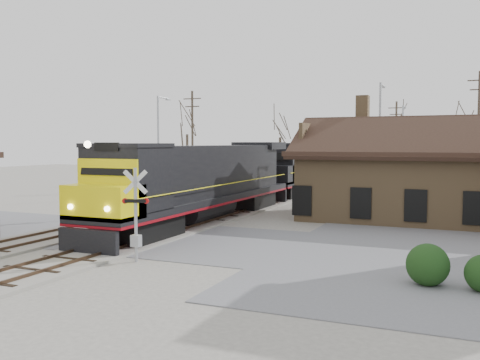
# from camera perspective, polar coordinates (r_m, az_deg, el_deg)

# --- Properties ---
(ground) EXTENTS (140.00, 140.00, 0.00)m
(ground) POSITION_cam_1_polar(r_m,az_deg,el_deg) (27.46, -9.48, -6.03)
(ground) COLOR #A5A095
(ground) RESTS_ON ground
(road) EXTENTS (60.00, 9.00, 0.03)m
(road) POSITION_cam_1_polar(r_m,az_deg,el_deg) (27.46, -9.48, -6.00)
(road) COLOR slate
(road) RESTS_ON ground
(track_main) EXTENTS (3.40, 90.00, 0.24)m
(track_main) POSITION_cam_1_polar(r_m,az_deg,el_deg) (40.74, 2.04, -2.62)
(track_main) COLOR #A5A095
(track_main) RESTS_ON ground
(track_siding) EXTENTS (3.40, 90.00, 0.24)m
(track_siding) POSITION_cam_1_polar(r_m,az_deg,el_deg) (42.57, -3.62, -2.34)
(track_siding) COLOR #A5A095
(track_siding) RESTS_ON ground
(depot) EXTENTS (15.20, 9.31, 7.90)m
(depot) POSITION_cam_1_polar(r_m,az_deg,el_deg) (34.89, 18.84, -0.08)
(depot) COLOR olive
(depot) RESTS_ON ground
(locomotive_lead) EXTENTS (3.22, 21.55, 4.79)m
(locomotive_lead) POSITION_cam_1_polar(r_m,az_deg,el_deg) (31.69, -4.35, -0.07)
(locomotive_lead) COLOR black
(locomotive_lead) RESTS_ON ground
(locomotive_trailing) EXTENTS (3.22, 21.55, 4.53)m
(locomotive_trailing) POSITION_cam_1_polar(r_m,az_deg,el_deg) (51.99, 6.90, 1.50)
(locomotive_trailing) COLOR black
(locomotive_trailing) RESTS_ON ground
(crossbuck_near) EXTENTS (1.03, 0.46, 3.77)m
(crossbuck_near) POSITION_cam_1_polar(r_m,az_deg,el_deg) (21.70, -11.06, -3.94)
(crossbuck_near) COLOR #A5A8AD
(crossbuck_near) RESTS_ON ground
(crossbuck_far) EXTENTS (1.12, 0.53, 4.14)m
(crossbuck_far) POSITION_cam_1_polar(r_m,az_deg,el_deg) (34.53, -13.72, -0.80)
(crossbuck_far) COLOR #A5A8AD
(crossbuck_far) RESTS_ON ground
(hedge_a) EXTENTS (1.42, 1.42, 1.42)m
(hedge_a) POSITION_cam_1_polar(r_m,az_deg,el_deg) (19.01, 19.39, -8.53)
(hedge_a) COLOR black
(hedge_a) RESTS_ON ground
(streetlight_a) EXTENTS (0.25, 2.04, 8.82)m
(streetlight_a) POSITION_cam_1_polar(r_m,az_deg,el_deg) (47.42, -8.62, 4.18)
(streetlight_a) COLOR #A5A8AD
(streetlight_a) RESTS_ON ground
(streetlight_b) EXTENTS (0.25, 2.04, 9.42)m
(streetlight_b) POSITION_cam_1_polar(r_m,az_deg,el_deg) (43.33, 14.69, 4.52)
(streetlight_b) COLOR #A5A8AD
(streetlight_b) RESTS_ON ground
(streetlight_c) EXTENTS (0.25, 2.04, 8.62)m
(streetlight_c) POSITION_cam_1_polar(r_m,az_deg,el_deg) (57.77, 16.95, 3.91)
(streetlight_c) COLOR #A5A8AD
(streetlight_c) RESTS_ON ground
(utility_pole_a) EXTENTS (2.00, 0.24, 10.08)m
(utility_pole_a) POSITION_cam_1_polar(r_m,az_deg,el_deg) (55.60, -5.10, 4.51)
(utility_pole_a) COLOR #382D23
(utility_pole_a) RESTS_ON ground
(utility_pole_b) EXTENTS (2.00, 0.24, 9.86)m
(utility_pole_b) POSITION_cam_1_polar(r_m,az_deg,el_deg) (69.26, 16.29, 4.17)
(utility_pole_b) COLOR #382D23
(utility_pole_b) RESTS_ON ground
(utility_pole_c) EXTENTS (2.00, 0.24, 10.99)m
(utility_pole_c) POSITION_cam_1_polar(r_m,az_deg,el_deg) (51.35, 24.08, 4.73)
(utility_pole_c) COLOR #382D23
(utility_pole_c) RESTS_ON ground
(tree_a) EXTENTS (3.85, 3.85, 9.43)m
(tree_a) POSITION_cam_1_polar(r_m,az_deg,el_deg) (64.79, -5.67, 5.71)
(tree_a) COLOR #382D23
(tree_a) RESTS_ON ground
(tree_b) EXTENTS (3.61, 3.61, 8.84)m
(tree_b) POSITION_cam_1_polar(r_m,az_deg,el_deg) (65.33, 4.31, 5.33)
(tree_b) COLOR #382D23
(tree_b) RESTS_ON ground
(tree_c) EXTENTS (4.14, 4.14, 10.15)m
(tree_c) POSITION_cam_1_polar(r_m,az_deg,el_deg) (73.71, 16.43, 5.75)
(tree_c) COLOR #382D23
(tree_c) RESTS_ON ground
(tree_d) EXTENTS (4.00, 4.00, 9.81)m
(tree_d) POSITION_cam_1_polar(r_m,az_deg,el_deg) (62.11, 22.92, 5.73)
(tree_d) COLOR #382D23
(tree_d) RESTS_ON ground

